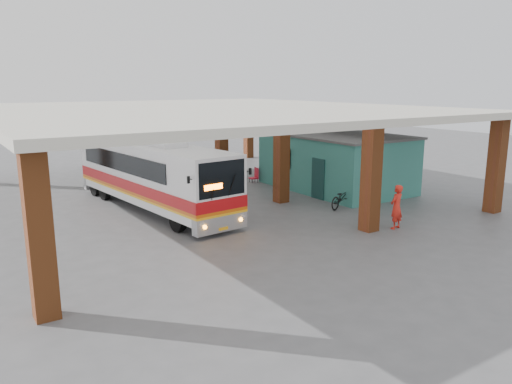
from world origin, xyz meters
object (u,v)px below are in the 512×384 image
at_px(motorcycle, 342,197).
at_px(pedestrian, 396,207).
at_px(coach_bus, 152,175).
at_px(red_chair, 255,175).

height_order(motorcycle, pedestrian, pedestrian).
distance_m(coach_bus, pedestrian, 11.09).
bearing_deg(coach_bus, pedestrian, -56.33).
height_order(pedestrian, red_chair, pedestrian).
bearing_deg(red_chair, coach_bus, -153.27).
height_order(coach_bus, motorcycle, coach_bus).
distance_m(coach_bus, motorcycle, 9.04).
height_order(coach_bus, red_chair, coach_bus).
bearing_deg(coach_bus, motorcycle, -37.64).
xyz_separation_m(motorcycle, red_chair, (0.04, 7.63, -0.11)).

